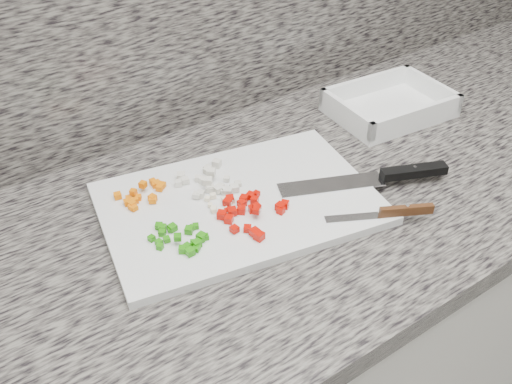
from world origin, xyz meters
TOP-DOWN VIEW (x-y plane):
  - cabinet at (0.00, 1.44)m, footprint 3.92×0.62m
  - countertop at (0.00, 1.44)m, footprint 3.96×0.64m
  - cutting_board at (-0.05, 1.46)m, footprint 0.49×0.37m
  - carrot_pile at (-0.18, 1.55)m, footprint 0.09×0.06m
  - onion_pile at (-0.07, 1.52)m, footprint 0.10×0.10m
  - green_pepper_pile at (-0.17, 1.42)m, footprint 0.08×0.09m
  - red_pepper_pile at (-0.06, 1.42)m, footprint 0.12×0.12m
  - garlic_pile at (-0.08, 1.46)m, footprint 0.05×0.06m
  - chef_knife at (0.19, 1.36)m, footprint 0.29×0.15m
  - paring_knife at (0.13, 1.28)m, footprint 0.16×0.09m
  - tray at (0.38, 1.54)m, footprint 0.25×0.19m

SIDE VIEW (x-z plane):
  - cabinet at x=0.00m, z-range 0.00..0.86m
  - countertop at x=0.00m, z-range 0.86..0.90m
  - cutting_board at x=-0.05m, z-range 0.90..0.91m
  - tray at x=0.38m, z-range 0.89..0.94m
  - garlic_pile at x=-0.08m, z-range 0.91..0.92m
  - green_pepper_pile at x=-0.17m, z-range 0.91..0.93m
  - chef_knife at x=0.19m, z-range 0.91..0.93m
  - carrot_pile at x=-0.18m, z-range 0.91..0.93m
  - paring_knife at x=0.13m, z-range 0.91..0.93m
  - red_pepper_pile at x=-0.06m, z-range 0.91..0.93m
  - onion_pile at x=-0.07m, z-range 0.91..0.93m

